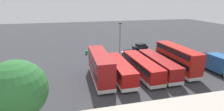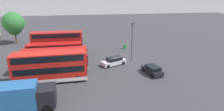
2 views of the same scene
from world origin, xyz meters
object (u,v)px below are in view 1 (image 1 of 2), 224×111
Objects in this scene: car_small_green at (140,46)px; waste_bin_yellow at (87,53)px; box_truck_blue at (219,63)px; bus_single_deck_second at (158,65)px; car_hatchback_silver at (130,54)px; bus_double_decker_near_end at (177,58)px; bus_single_deck_fourth at (120,69)px; lamp_post_tall at (120,35)px; bus_single_deck_third at (141,66)px; bus_double_decker_fifth at (100,66)px.

car_small_green is 14.55m from waste_bin_yellow.
bus_single_deck_second is at bearing -11.54° from box_truck_blue.
bus_single_deck_second is 12.18× the size of waste_bin_yellow.
car_hatchback_silver is 5.03× the size of waste_bin_yellow.
bus_double_decker_near_end reaches higher than waste_bin_yellow.
bus_double_decker_near_end is 0.99× the size of bus_single_deck_fourth.
car_hatchback_silver is 5.35m from lamp_post_tall.
car_small_green reaches higher than waste_bin_yellow.
box_truck_blue is at bearing 168.46° from bus_single_deck_second.
bus_double_decker_near_end is 7.03m from bus_single_deck_third.
bus_double_decker_near_end is at bearing -19.14° from box_truck_blue.
waste_bin_yellow is at bearing -61.71° from bus_single_deck_third.
box_truck_blue is (-13.93, 2.09, 0.08)m from bus_single_deck_third.
lamp_post_tall is at bearing -106.51° from bus_single_deck_fourth.
bus_single_deck_second is 1.10× the size of bus_double_decker_fifth.
bus_single_deck_second is (3.80, 0.22, -0.82)m from bus_double_decker_near_end.
box_truck_blue is at bearing 142.47° from waste_bin_yellow.
bus_single_deck_second is 3.18m from bus_single_deck_third.
car_small_green is at bearing -88.55° from bus_double_decker_near_end.
bus_double_decker_fifth is (10.40, 0.32, 0.82)m from bus_single_deck_second.
car_small_green is 7.52m from lamp_post_tall.
bus_double_decker_fifth reaches higher than box_truck_blue.
bus_single_deck_second is 10.44m from bus_double_decker_fifth.
bus_double_decker_fifth is at bearing 2.15° from bus_double_decker_near_end.
bus_double_decker_near_end is 1.40× the size of box_truck_blue.
bus_single_deck_second is at bearing -178.05° from bus_single_deck_third.
car_hatchback_silver and car_small_green have the same top height.
bus_double_decker_near_end is at bearing 115.67° from lamp_post_tall.
bus_double_decker_fifth is 14.10m from car_hatchback_silver.
car_small_green is at bearing -174.06° from waste_bin_yellow.
bus_single_deck_third is at bearing 2.67° from bus_double_decker_near_end.
bus_single_deck_fourth is 12.42m from car_hatchback_silver.
lamp_post_tall reaches higher than box_truck_blue.
bus_single_deck_fourth is 11.33× the size of waste_bin_yellow.
bus_double_decker_near_end is 7.40m from box_truck_blue.
car_hatchback_silver is (12.22, -12.65, -1.01)m from box_truck_blue.
car_small_green is at bearing -68.07° from box_truck_blue.
box_truck_blue is at bearing 171.47° from bus_single_deck_third.
bus_double_decker_fifth is 2.43× the size of car_small_green.
bus_double_decker_near_end is 11.26× the size of waste_bin_yellow.
car_hatchback_silver is at bearing 49.12° from car_small_green.
bus_single_deck_fourth is 18.05m from box_truck_blue.
car_small_green is at bearing -130.88° from car_hatchback_silver.
bus_double_decker_near_end is at bearing -177.85° from bus_double_decker_fifth.
bus_single_deck_third is (6.97, 0.33, -0.82)m from bus_double_decker_near_end.
car_hatchback_silver is at bearing -45.99° from box_truck_blue.
bus_single_deck_second is 16.46m from car_small_green.
bus_single_deck_second is at bearing -175.89° from bus_single_deck_fourth.
bus_single_deck_third reaches higher than car_small_green.
box_truck_blue is 21.42m from lamp_post_tall.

